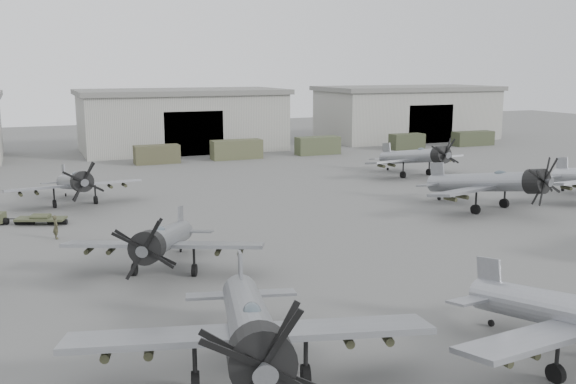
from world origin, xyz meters
name	(u,v)px	position (x,y,z in m)	size (l,w,h in m)	color
ground	(435,276)	(0.00, 0.00, 0.00)	(220.00, 220.00, 0.00)	#585855
hangar_center	(182,120)	(0.00, 61.96, 4.37)	(29.00, 14.80, 8.70)	#A1A096
hangar_right	(407,113)	(38.00, 61.96, 4.37)	(29.00, 14.80, 8.70)	#A1A096
support_truck_3	(157,154)	(-6.11, 50.00, 1.14)	(5.54, 2.20, 2.29)	#44432C
support_truck_4	(237,149)	(4.30, 50.00, 1.25)	(6.64, 2.20, 2.49)	#494B31
support_truck_5	(318,146)	(16.00, 50.00, 1.22)	(6.09, 2.20, 2.43)	#41492F
support_truck_6	(407,142)	(30.38, 50.00, 1.13)	(5.01, 2.20, 2.26)	#353B26
support_truck_7	(473,138)	(42.21, 50.00, 1.08)	(6.54, 2.20, 2.16)	#373D28
aircraft_near_0	(251,328)	(-14.20, -8.48, 2.49)	(13.76, 12.38, 5.48)	gray
aircraft_mid_1	(163,241)	(-14.45, 6.02, 2.10)	(11.28, 10.23, 4.62)	gray
aircraft_mid_2	(493,183)	(14.42, 12.43, 2.39)	(13.18, 11.86, 5.25)	gray
aircraft_far_0	(74,182)	(-17.56, 27.85, 2.08)	(11.50, 10.35, 4.57)	gray
aircraft_far_1	(418,157)	(18.27, 29.23, 2.22)	(12.27, 11.04, 4.88)	gray
tug_trailer	(11,218)	(-22.69, 22.82, 0.48)	(6.37, 3.54, 1.29)	#3D412A
ground_crew	(56,227)	(-19.71, 17.06, 0.85)	(0.62, 0.40, 1.69)	#3F3D29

